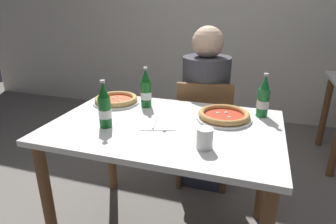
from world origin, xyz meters
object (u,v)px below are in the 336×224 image
object	(u,v)px
dining_table_main	(165,143)
pizza_margherita_near	(116,100)
chair_behind_table	(204,128)
beer_bottle_left	(105,108)
diner_seated	(205,113)
paper_cup	(205,139)
napkin_with_cutlery	(159,123)
beer_bottle_center	(146,90)
beer_bottle_right	(263,99)
pizza_marinara_far	(224,116)

from	to	relation	value
dining_table_main	pizza_margherita_near	distance (m)	0.48
chair_behind_table	pizza_margherita_near	bearing A→B (deg)	28.96
beer_bottle_left	dining_table_main	bearing A→B (deg)	23.63
dining_table_main	chair_behind_table	size ratio (longest dim) A/B	1.41
chair_behind_table	diner_seated	size ratio (longest dim) A/B	0.70
dining_table_main	paper_cup	xyz separation A→B (m)	(0.25, -0.20, 0.16)
chair_behind_table	pizza_margherita_near	xyz separation A→B (m)	(-0.50, -0.38, 0.29)
diner_seated	beer_bottle_left	distance (m)	0.91
napkin_with_cutlery	beer_bottle_center	bearing A→B (deg)	124.96
dining_table_main	beer_bottle_center	xyz separation A→B (m)	(-0.20, 0.23, 0.22)
beer_bottle_center	napkin_with_cutlery	distance (m)	0.30
beer_bottle_center	dining_table_main	bearing A→B (deg)	-48.77
beer_bottle_right	napkin_with_cutlery	world-z (taller)	beer_bottle_right
chair_behind_table	beer_bottle_center	bearing A→B (deg)	44.16
dining_table_main	paper_cup	distance (m)	0.36
dining_table_main	beer_bottle_left	xyz separation A→B (m)	(-0.28, -0.12, 0.22)
chair_behind_table	paper_cup	bearing A→B (deg)	92.27
beer_bottle_left	beer_bottle_right	bearing A→B (deg)	27.58
dining_table_main	napkin_with_cutlery	xyz separation A→B (m)	(-0.03, -0.01, 0.12)
beer_bottle_right	dining_table_main	bearing A→B (deg)	-150.24
dining_table_main	chair_behind_table	world-z (taller)	chair_behind_table
beer_bottle_center	chair_behind_table	bearing A→B (deg)	52.36
pizza_margherita_near	beer_bottle_center	bearing A→B (deg)	-0.74
beer_bottle_left	paper_cup	bearing A→B (deg)	-8.61
pizza_marinara_far	beer_bottle_right	world-z (taller)	beer_bottle_right
dining_table_main	pizza_margherita_near	world-z (taller)	pizza_margherita_near
beer_bottle_left	napkin_with_cutlery	xyz separation A→B (m)	(0.25, 0.11, -0.10)
dining_table_main	pizza_marinara_far	distance (m)	0.36
pizza_margherita_near	beer_bottle_left	bearing A→B (deg)	-70.73
beer_bottle_right	paper_cup	distance (m)	0.54
dining_table_main	pizza_margherita_near	bearing A→B (deg)	150.64
beer_bottle_left	napkin_with_cutlery	size ratio (longest dim) A/B	1.09
beer_bottle_right	paper_cup	world-z (taller)	beer_bottle_right
chair_behind_table	beer_bottle_right	xyz separation A→B (m)	(0.38, -0.33, 0.37)
diner_seated	paper_cup	world-z (taller)	diner_seated
dining_table_main	chair_behind_table	bearing A→B (deg)	80.71
beer_bottle_left	paper_cup	xyz separation A→B (m)	(0.53, -0.08, -0.06)
beer_bottle_center	napkin_with_cutlery	xyz separation A→B (m)	(0.16, -0.23, -0.10)
dining_table_main	pizza_margherita_near	xyz separation A→B (m)	(-0.40, 0.23, 0.14)
pizza_marinara_far	napkin_with_cutlery	size ratio (longest dim) A/B	1.34
pizza_marinara_far	paper_cup	xyz separation A→B (m)	(-0.04, -0.37, 0.03)
chair_behind_table	beer_bottle_center	distance (m)	0.61
chair_behind_table	beer_bottle_center	xyz separation A→B (m)	(-0.30, -0.39, 0.37)
diner_seated	beer_bottle_right	size ratio (longest dim) A/B	4.89
pizza_margherita_near	napkin_with_cutlery	distance (m)	0.44
dining_table_main	napkin_with_cutlery	world-z (taller)	napkin_with_cutlery
chair_behind_table	pizza_margherita_near	distance (m)	0.70
beer_bottle_left	diner_seated	bearing A→B (deg)	64.61
chair_behind_table	beer_bottle_left	distance (m)	0.91
pizza_margherita_near	pizza_marinara_far	bearing A→B (deg)	-5.29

